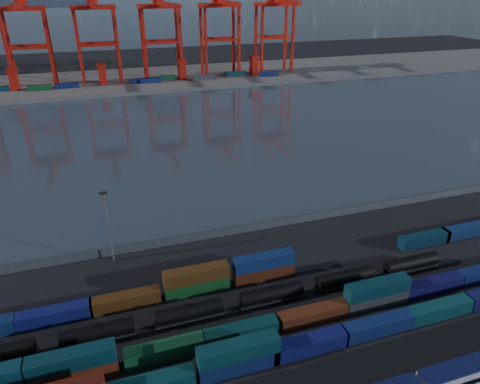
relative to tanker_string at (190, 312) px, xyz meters
name	(u,v)px	position (x,y,z in m)	size (l,w,h in m)	color
ground	(291,309)	(18.22, -2.97, -1.90)	(700.00, 700.00, 0.00)	black
harbor_water	(180,134)	(18.22, 102.03, -1.90)	(700.00, 700.00, 0.00)	#333D49
far_quay	(146,79)	(18.22, 207.03, -0.90)	(700.00, 70.00, 2.00)	#514F4C
container_row_south	(328,337)	(20.19, -12.77, 0.08)	(141.30, 2.61, 5.55)	#424347
container_row_mid	(252,327)	(9.17, -6.78, 0.10)	(129.02, 2.57, 5.48)	navy
container_row_north	(298,263)	(24.47, 7.40, -0.04)	(141.28, 2.56, 5.45)	navy
tanker_string	(190,312)	(0.00, 0.00, 0.00)	(105.35, 2.65, 3.80)	black
waterfront_fence	(243,229)	(18.22, 25.03, -0.90)	(160.12, 0.12, 2.20)	#595B5E
yard_light_mast	(108,223)	(-11.78, 23.03, 7.39)	(1.60, 0.40, 16.60)	slate
gantry_cranes	(128,16)	(10.72, 200.43, 34.92)	(198.11, 44.36, 60.08)	red
quay_containers	(130,82)	(7.23, 192.49, 1.40)	(172.58, 10.99, 2.60)	navy
straddle_carriers	(143,71)	(15.72, 197.03, 5.92)	(140.00, 7.00, 11.10)	red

